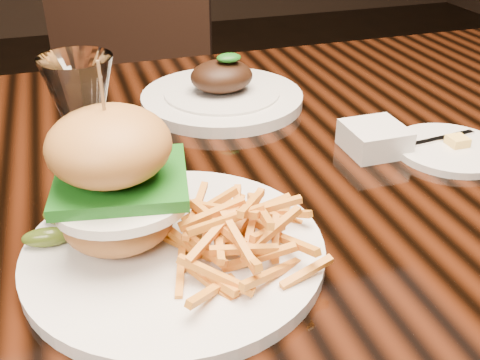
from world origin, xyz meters
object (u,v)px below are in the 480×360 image
object	(u,v)px
burger_plate	(160,214)
wine_glass	(82,108)
dining_table	(218,216)
chair_far	(125,87)
far_dish	(222,94)

from	to	relation	value
burger_plate	wine_glass	size ratio (longest dim) A/B	1.58
dining_table	chair_far	world-z (taller)	chair_far
far_dish	chair_far	bearing A→B (deg)	97.02
dining_table	chair_far	xyz separation A→B (m)	(-0.02, 0.89, -0.13)
wine_glass	far_dish	xyz separation A→B (m)	(0.22, 0.29, -0.12)
burger_plate	far_dish	bearing A→B (deg)	87.19
dining_table	far_dish	distance (m)	0.23
dining_table	burger_plate	world-z (taller)	burger_plate
far_dish	chair_far	distance (m)	0.73
dining_table	far_dish	xyz separation A→B (m)	(0.06, 0.20, 0.09)
dining_table	chair_far	distance (m)	0.90
far_dish	wine_glass	bearing A→B (deg)	-127.61
burger_plate	wine_glass	distance (m)	0.13
wine_glass	chair_far	xyz separation A→B (m)	(0.14, 0.97, -0.35)
dining_table	far_dish	bearing A→B (deg)	72.01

